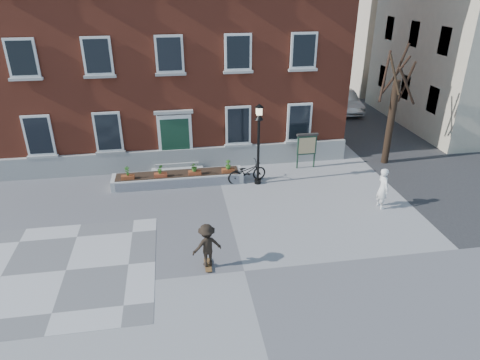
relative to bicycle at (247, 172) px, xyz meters
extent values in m
plane|color=gray|center=(-1.30, -6.86, -0.52)|extent=(100.00, 100.00, 0.00)
cube|color=slate|center=(-7.30, -5.86, -0.51)|extent=(6.00, 6.00, 0.01)
imported|color=black|center=(0.00, 0.00, 0.00)|extent=(2.08, 1.14, 1.04)
imported|color=silver|center=(9.08, 10.67, 0.22)|extent=(1.62, 4.53, 1.49)
imported|color=white|center=(5.26, -3.43, 0.39)|extent=(0.48, 0.69, 1.82)
cube|color=brown|center=(-3.30, 7.14, 5.48)|extent=(18.00, 10.00, 12.00)
cube|color=#9B9B96|center=(-3.30, 2.02, 0.03)|extent=(18.00, 0.24, 1.10)
cube|color=#A9A9A4|center=(-3.30, 1.89, -0.42)|extent=(2.60, 0.80, 0.20)
cube|color=#979792|center=(-3.30, 2.04, -0.22)|extent=(2.20, 0.50, 0.20)
cube|color=white|center=(-3.30, 2.06, 1.13)|extent=(1.70, 0.12, 2.50)
cube|color=#143724|center=(-3.30, 2.01, 1.03)|extent=(1.40, 0.06, 2.30)
cube|color=#ADADA7|center=(-3.30, 2.02, 2.53)|extent=(1.90, 0.25, 0.15)
cube|color=silver|center=(-9.70, 2.04, 1.68)|extent=(1.30, 0.10, 2.00)
cube|color=black|center=(-9.70, 1.99, 1.68)|extent=(1.08, 0.04, 1.78)
cube|color=#A7A7A2|center=(-9.70, 1.98, 0.62)|extent=(1.44, 0.20, 0.12)
cube|color=silver|center=(-9.70, 2.04, 5.28)|extent=(1.30, 0.10, 1.70)
cube|color=black|center=(-9.70, 1.99, 5.28)|extent=(1.08, 0.04, 1.48)
cube|color=#ACACA6|center=(-9.70, 1.98, 4.37)|extent=(1.44, 0.20, 0.12)
cube|color=silver|center=(-6.50, 2.04, 1.68)|extent=(1.30, 0.10, 2.00)
cube|color=black|center=(-6.50, 1.99, 1.68)|extent=(1.08, 0.04, 1.78)
cube|color=gray|center=(-6.50, 1.98, 0.62)|extent=(1.44, 0.20, 0.12)
cube|color=silver|center=(-6.50, 2.04, 5.28)|extent=(1.30, 0.10, 1.70)
cube|color=black|center=(-6.50, 1.99, 5.28)|extent=(1.08, 0.04, 1.48)
cube|color=gray|center=(-6.50, 1.98, 4.37)|extent=(1.44, 0.20, 0.12)
cube|color=silver|center=(-3.30, 2.04, 5.28)|extent=(1.30, 0.10, 1.70)
cube|color=black|center=(-3.30, 1.99, 5.28)|extent=(1.08, 0.04, 1.48)
cube|color=gray|center=(-3.30, 1.98, 4.37)|extent=(1.44, 0.20, 0.12)
cube|color=white|center=(-0.10, 2.04, 1.68)|extent=(1.30, 0.10, 2.00)
cube|color=black|center=(-0.10, 1.99, 1.68)|extent=(1.08, 0.04, 1.78)
cube|color=#A8A8A3|center=(-0.10, 1.98, 0.62)|extent=(1.44, 0.20, 0.12)
cube|color=white|center=(-0.10, 2.04, 5.28)|extent=(1.30, 0.10, 1.70)
cube|color=black|center=(-0.10, 1.99, 5.28)|extent=(1.08, 0.04, 1.48)
cube|color=#A9A9A4|center=(-0.10, 1.98, 4.37)|extent=(1.44, 0.20, 0.12)
cube|color=white|center=(3.10, 2.04, 1.68)|extent=(1.30, 0.10, 2.00)
cube|color=black|center=(3.10, 1.99, 1.68)|extent=(1.08, 0.04, 1.78)
cube|color=#ADADA7|center=(3.10, 1.98, 0.62)|extent=(1.44, 0.20, 0.12)
cube|color=white|center=(3.10, 2.04, 5.28)|extent=(1.30, 0.10, 1.70)
cube|color=black|center=(3.10, 1.99, 5.28)|extent=(1.08, 0.04, 1.48)
cube|color=#A7A7A2|center=(3.10, 1.98, 4.37)|extent=(1.44, 0.20, 0.12)
cube|color=silver|center=(-3.30, 0.34, -0.27)|extent=(6.20, 1.10, 0.50)
cube|color=#B7B7B7|center=(-3.30, -0.22, -0.27)|extent=(5.80, 0.02, 0.40)
cube|color=black|center=(-3.30, 0.34, -0.02)|extent=(5.80, 0.90, 0.06)
cube|color=brown|center=(-5.60, 0.09, 0.08)|extent=(0.60, 0.25, 0.20)
imported|color=#295E1C|center=(-5.60, 0.09, 0.41)|extent=(0.24, 0.24, 0.45)
cube|color=#983D21|center=(-4.10, 0.09, 0.08)|extent=(0.60, 0.25, 0.20)
imported|color=#367021|center=(-4.10, 0.09, 0.41)|extent=(0.25, 0.25, 0.45)
cube|color=#953F20|center=(-2.50, 0.09, 0.08)|extent=(0.60, 0.25, 0.20)
imported|color=#2E5C1B|center=(-2.50, 0.09, 0.41)|extent=(0.40, 0.40, 0.45)
cube|color=brown|center=(-0.90, 0.09, 0.08)|extent=(0.60, 0.25, 0.20)
imported|color=#31631D|center=(-0.90, 0.09, 0.41)|extent=(0.25, 0.25, 0.45)
cylinder|color=black|center=(7.70, 1.14, 1.68)|extent=(0.36, 0.36, 4.40)
cylinder|color=black|center=(8.21, 1.14, 3.77)|extent=(0.12, 1.12, 2.23)
cylinder|color=#322016|center=(7.87, 1.67, 4.03)|extent=(1.18, 0.49, 1.97)
cylinder|color=black|center=(7.21, 1.50, 4.03)|extent=(0.88, 1.14, 2.35)
cylinder|color=black|center=(7.40, 0.92, 4.21)|extent=(0.60, 0.77, 1.90)
cylinder|color=#2F1F15|center=(7.91, 0.52, 3.72)|extent=(1.39, 0.55, 1.95)
cylinder|color=black|center=(7.86, 1.28, 4.85)|extent=(0.43, 0.48, 1.58)
cube|color=#343436|center=(10.70, 11.14, -0.51)|extent=(8.00, 36.00, 0.01)
cube|color=beige|center=(16.70, 19.14, 5.98)|extent=(10.00, 11.00, 13.00)
cube|color=black|center=(11.74, 3.94, 1.98)|extent=(0.08, 1.00, 1.50)
cube|color=black|center=(11.74, 7.14, 1.98)|extent=(0.08, 1.00, 1.50)
cube|color=black|center=(11.74, 10.34, 1.98)|extent=(0.08, 1.00, 1.50)
cube|color=black|center=(11.74, 3.94, 5.28)|extent=(0.08, 1.00, 1.50)
cube|color=black|center=(11.74, 7.14, 5.28)|extent=(0.08, 1.00, 1.50)
cube|color=black|center=(11.74, 10.34, 5.28)|extent=(0.08, 1.00, 1.50)
cylinder|color=black|center=(0.49, -0.27, -0.42)|extent=(0.32, 0.32, 0.20)
cylinder|color=black|center=(0.49, -0.27, 1.08)|extent=(0.12, 0.12, 3.20)
cone|color=black|center=(0.49, -0.27, 2.83)|extent=(0.40, 0.40, 0.30)
cube|color=#F7EBB6|center=(0.49, -0.27, 3.08)|extent=(0.24, 0.24, 0.34)
cone|color=black|center=(0.49, -0.27, 3.33)|extent=(0.40, 0.40, 0.16)
cylinder|color=#18311F|center=(2.86, 1.16, 0.38)|extent=(0.08, 0.08, 1.80)
cylinder|color=#193220|center=(3.76, 1.16, 0.38)|extent=(0.08, 0.08, 1.80)
cube|color=#1B3626|center=(3.31, 1.16, 0.73)|extent=(1.00, 0.10, 1.00)
cube|color=#CBC183|center=(3.31, 1.10, 0.73)|extent=(0.85, 0.02, 0.85)
cube|color=#34302D|center=(3.31, 1.16, 1.30)|extent=(1.10, 0.16, 0.10)
cube|color=brown|center=(-2.50, -6.40, -0.46)|extent=(0.22, 0.78, 0.03)
cylinder|color=black|center=(-2.59, -6.68, -0.49)|extent=(0.03, 0.05, 0.05)
cylinder|color=black|center=(-2.41, -6.68, -0.49)|extent=(0.03, 0.05, 0.05)
cylinder|color=black|center=(-2.59, -6.12, -0.49)|extent=(0.03, 0.05, 0.05)
cylinder|color=black|center=(-2.41, -6.12, -0.49)|extent=(0.03, 0.05, 0.05)
imported|color=black|center=(-2.50, -6.40, 0.35)|extent=(1.14, 0.83, 1.59)
camera|label=1|loc=(-3.32, -18.43, 8.57)|focal=32.00mm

